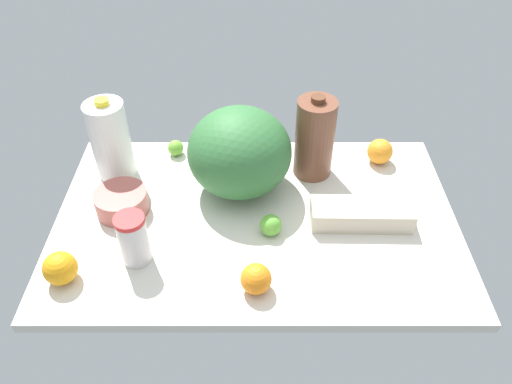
{
  "coord_description": "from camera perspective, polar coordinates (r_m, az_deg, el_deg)",
  "views": [
    {
      "loc": [
        -0.34,
        -107.29,
        108.3
      ],
      "look_at": [
        0.0,
        0.0,
        13.0
      ],
      "focal_mm": 35.0,
      "sensor_mm": 36.0,
      "label": 1
    }
  ],
  "objects": [
    {
      "name": "countertop",
      "position": [
        1.51,
        -0.0,
        -3.26
      ],
      "size": [
        120.0,
        76.0,
        3.0
      ],
      "primitive_type": "cube",
      "color": "silver",
      "rests_on": "ground"
    },
    {
      "name": "lime_loose",
      "position": [
        1.74,
        -9.2,
        4.98
      ],
      "size": [
        5.45,
        5.45,
        5.45
      ],
      "primitive_type": "sphere",
      "color": "#69AE36",
      "rests_on": "countertop"
    },
    {
      "name": "tumbler_cup",
      "position": [
        1.37,
        -13.81,
        -5.29
      ],
      "size": [
        8.13,
        8.13,
        15.85
      ],
      "color": "silver",
      "rests_on": "countertop"
    },
    {
      "name": "orange_beside_bowl",
      "position": [
        1.29,
        0.2,
        -9.89
      ],
      "size": [
        8.18,
        8.18,
        8.18
      ],
      "primitive_type": "sphere",
      "color": "orange",
      "rests_on": "countertop"
    },
    {
      "name": "orange_far_back",
      "position": [
        1.73,
        13.94,
        4.54
      ],
      "size": [
        8.51,
        8.51,
        8.51
      ],
      "primitive_type": "sphere",
      "color": "orange",
      "rests_on": "countertop"
    },
    {
      "name": "lime_by_jug",
      "position": [
        1.44,
        1.71,
        -3.79
      ],
      "size": [
        6.31,
        6.31,
        6.31
      ],
      "primitive_type": "sphere",
      "color": "#5EAC38",
      "rests_on": "countertop"
    },
    {
      "name": "orange_near_front",
      "position": [
        1.4,
        -21.46,
        -8.16
      ],
      "size": [
        8.97,
        8.97,
        8.97
      ],
      "primitive_type": "sphere",
      "color": "orange",
      "rests_on": "countertop"
    },
    {
      "name": "chocolate_milk_jug",
      "position": [
        1.6,
        6.68,
        6.15
      ],
      "size": [
        12.42,
        12.42,
        28.49
      ],
      "color": "brown",
      "rests_on": "countertop"
    },
    {
      "name": "mixing_bowl",
      "position": [
        1.55,
        -15.13,
        -1.11
      ],
      "size": [
        15.81,
        15.81,
        6.89
      ],
      "primitive_type": "cylinder",
      "color": "#AC564E",
      "rests_on": "countertop"
    },
    {
      "name": "milk_jug",
      "position": [
        1.64,
        -16.31,
        5.67
      ],
      "size": [
        12.38,
        12.38,
        28.1
      ],
      "color": "white",
      "rests_on": "countertop"
    },
    {
      "name": "watermelon",
      "position": [
        1.52,
        -1.91,
        4.56
      ],
      "size": [
        31.89,
        31.89,
        27.2
      ],
      "primitive_type": "ellipsoid",
      "color": "#326D37",
      "rests_on": "countertop"
    },
    {
      "name": "egg_carton",
      "position": [
        1.5,
        11.96,
        -2.48
      ],
      "size": [
        29.73,
        10.64,
        6.47
      ],
      "primitive_type": "cube",
      "rotation": [
        0.0,
        0.0,
        -0.02
      ],
      "color": "beige",
      "rests_on": "countertop"
    }
  ]
}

